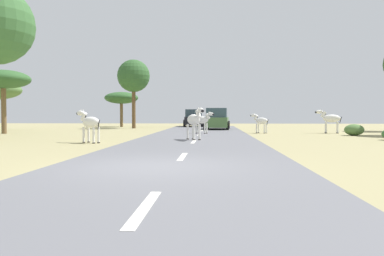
# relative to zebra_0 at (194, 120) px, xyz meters

# --- Properties ---
(ground_plane) EXTENTS (90.00, 90.00, 0.00)m
(ground_plane) POSITION_rel_zebra_0_xyz_m (-0.46, -9.31, -1.00)
(ground_plane) COLOR #998E60
(road) EXTENTS (6.00, 64.00, 0.05)m
(road) POSITION_rel_zebra_0_xyz_m (0.03, -9.31, -0.97)
(road) COLOR slate
(road) RESTS_ON ground_plane
(lane_markings) EXTENTS (0.16, 56.00, 0.01)m
(lane_markings) POSITION_rel_zebra_0_xyz_m (0.03, -10.31, -0.94)
(lane_markings) COLOR silver
(lane_markings) RESTS_ON road
(zebra_0) EXTENTS (1.02, 1.55, 1.59)m
(zebra_0) POSITION_rel_zebra_0_xyz_m (0.00, 0.00, 0.00)
(zebra_0) COLOR silver
(zebra_0) RESTS_ON road
(zebra_1) EXTENTS (1.73, 0.65, 1.64)m
(zebra_1) POSITION_rel_zebra_0_xyz_m (8.78, 8.05, -0.02)
(zebra_1) COLOR silver
(zebra_1) RESTS_ON ground_plane
(zebra_2) EXTENTS (1.42, 1.08, 1.51)m
(zebra_2) POSITION_rel_zebra_0_xyz_m (-4.57, -1.57, -0.10)
(zebra_2) COLOR silver
(zebra_2) RESTS_ON ground_plane
(zebra_3) EXTENTS (1.36, 0.98, 1.42)m
(zebra_3) POSITION_rel_zebra_0_xyz_m (0.22, 6.29, -0.10)
(zebra_3) COLOR silver
(zebra_3) RESTS_ON road
(zebra_4) EXTENTS (1.22, 1.09, 1.37)m
(zebra_4) POSITION_rel_zebra_0_xyz_m (4.09, 7.87, -0.18)
(zebra_4) COLOR silver
(zebra_4) RESTS_ON ground_plane
(car_0) EXTENTS (2.23, 4.44, 1.74)m
(car_0) POSITION_rel_zebra_0_xyz_m (1.20, 13.43, -0.15)
(car_0) COLOR #476B38
(car_0) RESTS_ON road
(car_1) EXTENTS (2.24, 4.45, 1.74)m
(car_1) POSITION_rel_zebra_0_xyz_m (-1.16, 20.70, -0.15)
(car_1) COLOR black
(car_1) RESTS_ON road
(tree_0) EXTENTS (3.44, 3.44, 4.18)m
(tree_0) POSITION_rel_zebra_0_xyz_m (-12.88, 6.19, 2.54)
(tree_0) COLOR brown
(tree_0) RESTS_ON ground_plane
(tree_2) EXTENTS (2.96, 2.96, 6.27)m
(tree_2) POSITION_rel_zebra_0_xyz_m (-6.39, 16.38, 3.75)
(tree_2) COLOR brown
(tree_2) RESTS_ON ground_plane
(tree_4) EXTENTS (3.42, 3.42, 3.57)m
(tree_4) POSITION_rel_zebra_0_xyz_m (-8.54, 20.49, 1.95)
(tree_4) COLOR brown
(tree_4) RESTS_ON ground_plane
(bush_1) EXTENTS (1.15, 1.03, 0.69)m
(bush_1) POSITION_rel_zebra_0_xyz_m (9.33, 5.18, -0.65)
(bush_1) COLOR #4C7038
(bush_1) RESTS_ON ground_plane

